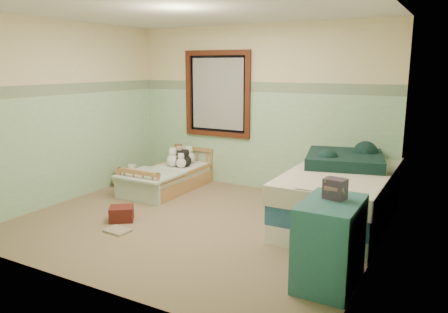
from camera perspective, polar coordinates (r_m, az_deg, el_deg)
The scene contains 33 objects.
floor at distance 5.45m, azimuth -3.69°, elevation -8.65°, with size 4.20×3.60×0.02m, color #7B6650.
ceiling at distance 5.14m, azimuth -4.08°, elevation 18.69°, with size 4.20×3.60×0.02m, color silver.
wall_back at distance 6.72m, azimuth 4.49°, elevation 6.29°, with size 4.20×0.04×2.50m, color beige.
wall_front at distance 3.78m, azimuth -18.80°, elevation 1.40°, with size 4.20×0.04×2.50m, color beige.
wall_left at distance 6.52m, azimuth -19.68°, elevation 5.47°, with size 0.04×3.60×2.50m, color beige.
wall_right at distance 4.39m, azimuth 19.89°, elevation 2.70°, with size 0.04×3.60×2.50m, color beige.
wainscot_mint at distance 6.77m, azimuth 4.37°, elevation 2.07°, with size 4.20×0.01×1.50m, color #92BC93.
border_strip at distance 6.68m, azimuth 4.48°, elevation 9.05°, with size 4.20×0.01×0.15m, color #345F40.
window_frame at distance 6.99m, azimuth -0.90°, elevation 8.18°, with size 1.16×0.06×1.36m, color #34160B.
window_blinds at distance 7.00m, azimuth -0.86°, elevation 8.18°, with size 0.92×0.01×1.12m, color #B3B3AF.
toddler_bed_frame at distance 6.87m, azimuth -7.22°, elevation -3.43°, with size 0.75×1.50×0.19m, color olive.
toddler_mattress at distance 6.83m, azimuth -7.26°, elevation -2.17°, with size 0.69×1.44×0.12m, color white.
patchwork_quilt at distance 6.46m, azimuth -9.71°, elevation -2.38°, with size 0.82×0.75×0.03m, color #78A8C8.
plush_bed_brown at distance 7.28m, azimuth -5.93°, elevation 0.06°, with size 0.21×0.21×0.21m, color brown.
plush_bed_white at distance 7.17m, azimuth -4.62°, elevation -0.15°, with size 0.20×0.20×0.20m, color white.
plush_bed_tan at distance 7.07m, azimuth -6.61°, elevation -0.31°, with size 0.21×0.21×0.21m, color tan.
plush_bed_dark at distance 6.95m, azimuth -5.07°, elevation -0.57°, with size 0.19×0.19×0.19m, color black.
plush_floor_cream at distance 7.11m, azimuth -11.87°, elevation -2.86°, with size 0.24×0.24×0.24m, color silver.
plush_floor_tan at distance 7.15m, azimuth -13.60°, elevation -2.99°, with size 0.21×0.21×0.21m, color tan.
twin_bed_frame at distance 5.59m, azimuth 14.94°, elevation -7.18°, with size 1.08×2.17×0.22m, color white.
twin_boxspring at distance 5.53m, azimuth 15.06°, elevation -5.02°, with size 1.08×2.17×0.22m, color navy.
twin_mattress at distance 5.47m, azimuth 15.18°, elevation -2.81°, with size 1.13×2.21×0.22m, color beige.
teal_blanket at distance 5.72m, azimuth 15.52°, elevation -0.34°, with size 0.92×0.97×0.14m, color black.
dresser at distance 3.98m, azimuth 13.70°, elevation -10.90°, with size 0.47×0.76×0.76m, color #2F646C.
book_stack at distance 3.90m, azimuth 14.34°, elevation -4.11°, with size 0.18×0.14×0.18m, color brown.
red_pillow at distance 5.60m, azimuth -13.27°, elevation -7.30°, with size 0.29×0.25×0.18m, color maroon.
floor_book at distance 5.28m, azimuth -13.74°, elevation -9.39°, with size 0.29×0.22×0.03m, color orange.
extra_plush_0 at distance 7.19m, azimuth -5.81°, elevation -0.12°, with size 0.20×0.20×0.20m, color tan.
extra_plush_1 at distance 6.98m, azimuth -6.68°, elevation -0.51°, with size 0.20×0.20×0.20m, color white.
extra_plush_2 at distance 6.88m, azimuth -5.64°, elevation -0.82°, with size 0.16×0.16×0.16m, color white.
extra_plush_3 at distance 7.02m, azimuth -5.37°, elevation -0.53°, with size 0.17×0.17×0.17m, color black.
extra_plush_4 at distance 7.24m, azimuth -5.03°, elevation -0.09°, with size 0.18×0.18×0.18m, color white.
extra_plush_5 at distance 6.93m, azimuth -5.74°, elevation -0.65°, with size 0.18×0.18×0.18m, color black.
Camera 1 is at (2.76, -4.29, 1.89)m, focal length 34.94 mm.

